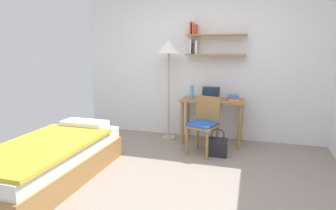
{
  "coord_description": "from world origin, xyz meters",
  "views": [
    {
      "loc": [
        0.78,
        -2.88,
        1.56
      ],
      "look_at": [
        -0.22,
        0.51,
        0.85
      ],
      "focal_mm": 30.42,
      "sensor_mm": 36.0,
      "label": 1
    }
  ],
  "objects_px": {
    "water_bottle": "(192,92)",
    "book_stack": "(233,98)",
    "handbag": "(217,147)",
    "bed": "(50,160)",
    "desk": "(212,108)",
    "standing_lamp": "(169,52)",
    "desk_chair": "(204,122)",
    "laptop": "(210,96)"
  },
  "relations": [
    {
      "from": "standing_lamp",
      "to": "water_bottle",
      "type": "relative_size",
      "value": 7.7
    },
    {
      "from": "desk",
      "to": "standing_lamp",
      "type": "height_order",
      "value": "standing_lamp"
    },
    {
      "from": "handbag",
      "to": "water_bottle",
      "type": "bearing_deg",
      "value": 134.08
    },
    {
      "from": "desk",
      "to": "water_bottle",
      "type": "distance_m",
      "value": 0.43
    },
    {
      "from": "book_stack",
      "to": "standing_lamp",
      "type": "bearing_deg",
      "value": -179.29
    },
    {
      "from": "desk",
      "to": "book_stack",
      "type": "height_order",
      "value": "book_stack"
    },
    {
      "from": "desk_chair",
      "to": "standing_lamp",
      "type": "xyz_separation_m",
      "value": [
        -0.7,
        0.51,
        1.03
      ]
    },
    {
      "from": "desk_chair",
      "to": "water_bottle",
      "type": "relative_size",
      "value": 3.84
    },
    {
      "from": "standing_lamp",
      "to": "book_stack",
      "type": "xyz_separation_m",
      "value": [
        1.08,
        0.01,
        -0.73
      ]
    },
    {
      "from": "water_bottle",
      "to": "book_stack",
      "type": "xyz_separation_m",
      "value": [
        0.66,
        0.11,
        -0.07
      ]
    },
    {
      "from": "bed",
      "to": "desk",
      "type": "xyz_separation_m",
      "value": [
        1.67,
        1.91,
        0.35
      ]
    },
    {
      "from": "book_stack",
      "to": "handbag",
      "type": "xyz_separation_m",
      "value": [
        -0.16,
        -0.63,
        -0.63
      ]
    },
    {
      "from": "bed",
      "to": "water_bottle",
      "type": "xyz_separation_m",
      "value": [
        1.34,
        1.83,
        0.61
      ]
    },
    {
      "from": "bed",
      "to": "desk_chair",
      "type": "bearing_deg",
      "value": 41.44
    },
    {
      "from": "bed",
      "to": "water_bottle",
      "type": "bearing_deg",
      "value": 53.89
    },
    {
      "from": "laptop",
      "to": "book_stack",
      "type": "height_order",
      "value": "laptop"
    },
    {
      "from": "water_bottle",
      "to": "handbag",
      "type": "xyz_separation_m",
      "value": [
        0.5,
        -0.52,
        -0.7
      ]
    },
    {
      "from": "desk_chair",
      "to": "handbag",
      "type": "xyz_separation_m",
      "value": [
        0.22,
        -0.11,
        -0.32
      ]
    },
    {
      "from": "desk_chair",
      "to": "laptop",
      "type": "distance_m",
      "value": 0.57
    },
    {
      "from": "standing_lamp",
      "to": "water_bottle",
      "type": "xyz_separation_m",
      "value": [
        0.43,
        -0.1,
        -0.65
      ]
    },
    {
      "from": "bed",
      "to": "handbag",
      "type": "relative_size",
      "value": 4.67
    },
    {
      "from": "desk",
      "to": "water_bottle",
      "type": "bearing_deg",
      "value": -166.71
    },
    {
      "from": "desk_chair",
      "to": "handbag",
      "type": "distance_m",
      "value": 0.41
    },
    {
      "from": "desk_chair",
      "to": "book_stack",
      "type": "relative_size",
      "value": 3.22
    },
    {
      "from": "laptop",
      "to": "handbag",
      "type": "bearing_deg",
      "value": -70.78
    },
    {
      "from": "desk",
      "to": "standing_lamp",
      "type": "relative_size",
      "value": 0.6
    },
    {
      "from": "water_bottle",
      "to": "standing_lamp",
      "type": "bearing_deg",
      "value": 166.7
    },
    {
      "from": "book_stack",
      "to": "handbag",
      "type": "distance_m",
      "value": 0.9
    },
    {
      "from": "water_bottle",
      "to": "desk",
      "type": "bearing_deg",
      "value": 13.29
    },
    {
      "from": "standing_lamp",
      "to": "laptop",
      "type": "bearing_deg",
      "value": -2.32
    },
    {
      "from": "standing_lamp",
      "to": "water_bottle",
      "type": "height_order",
      "value": "standing_lamp"
    },
    {
      "from": "standing_lamp",
      "to": "desk",
      "type": "bearing_deg",
      "value": -1.7
    },
    {
      "from": "book_stack",
      "to": "desk",
      "type": "bearing_deg",
      "value": -173.76
    },
    {
      "from": "bed",
      "to": "desk",
      "type": "bearing_deg",
      "value": 48.88
    },
    {
      "from": "bed",
      "to": "standing_lamp",
      "type": "bearing_deg",
      "value": 64.77
    },
    {
      "from": "handbag",
      "to": "bed",
      "type": "bearing_deg",
      "value": -144.35
    },
    {
      "from": "water_bottle",
      "to": "handbag",
      "type": "distance_m",
      "value": 1.0
    },
    {
      "from": "water_bottle",
      "to": "book_stack",
      "type": "distance_m",
      "value": 0.67
    },
    {
      "from": "standing_lamp",
      "to": "handbag",
      "type": "height_order",
      "value": "standing_lamp"
    },
    {
      "from": "standing_lamp",
      "to": "water_bottle",
      "type": "distance_m",
      "value": 0.79
    },
    {
      "from": "bed",
      "to": "desk",
      "type": "height_order",
      "value": "desk"
    },
    {
      "from": "desk",
      "to": "book_stack",
      "type": "distance_m",
      "value": 0.38
    }
  ]
}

